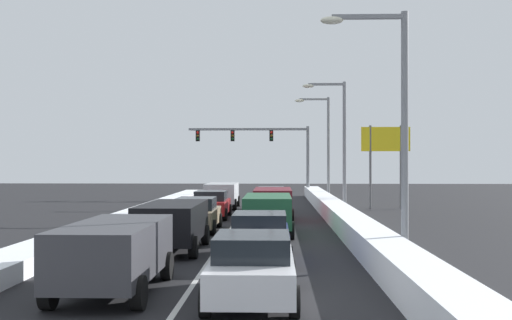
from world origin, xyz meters
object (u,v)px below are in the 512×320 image
at_px(suv_black_center_lane_second, 172,222).
at_px(traffic_light_gantry, 265,143).
at_px(sedan_white_right_lane_nearest, 253,267).
at_px(suv_maroon_right_lane_fourth, 273,201).
at_px(suv_green_right_lane_third, 268,211).
at_px(roadside_sign_right, 386,148).
at_px(sedan_navy_right_lane_second, 260,236).
at_px(street_lamp_right_far, 324,139).
at_px(suv_silver_center_lane_fifth, 222,193).
at_px(sedan_tan_center_lane_third, 196,214).
at_px(street_lamp_right_near, 392,112).
at_px(sedan_gray_right_lane_fifth, 271,198).
at_px(street_lamp_right_mid, 338,134).
at_px(sedan_red_center_lane_fourth, 211,204).
at_px(suv_charcoal_center_lane_nearest, 114,250).

relative_size(suv_black_center_lane_second, traffic_light_gantry, 0.46).
distance_m(sedan_white_right_lane_nearest, suv_maroon_right_lane_fourth, 19.29).
height_order(suv_green_right_lane_third, roadside_sign_right, roadside_sign_right).
xyz_separation_m(sedan_navy_right_lane_second, street_lamp_right_far, (4.13, 27.64, 4.04)).
relative_size(sedan_white_right_lane_nearest, suv_silver_center_lane_fifth, 0.92).
distance_m(sedan_tan_center_lane_third, roadside_sign_right, 17.46).
height_order(suv_maroon_right_lane_fourth, street_lamp_right_near, street_lamp_right_near).
height_order(suv_green_right_lane_third, suv_black_center_lane_second, same).
xyz_separation_m(sedan_gray_right_lane_fifth, roadside_sign_right, (7.53, 1.44, 3.25)).
distance_m(suv_maroon_right_lane_fourth, street_lamp_right_mid, 7.17).
distance_m(suv_black_center_lane_second, traffic_light_gantry, 33.14).
relative_size(sedan_red_center_lane_fourth, street_lamp_right_near, 0.59).
height_order(suv_charcoal_center_lane_nearest, sedan_red_center_lane_fourth, suv_charcoal_center_lane_nearest).
relative_size(suv_green_right_lane_third, sedan_red_center_lane_fourth, 1.09).
height_order(suv_silver_center_lane_fifth, street_lamp_right_near, street_lamp_right_near).
height_order(suv_green_right_lane_third, street_lamp_right_far, street_lamp_right_far).
xyz_separation_m(traffic_light_gantry, street_lamp_right_far, (4.54, -7.08, 0.08)).
bearing_deg(sedan_red_center_lane_fourth, roadside_sign_right, 32.73).
height_order(suv_maroon_right_lane_fourth, roadside_sign_right, roadside_sign_right).
bearing_deg(suv_silver_center_lane_fifth, suv_maroon_right_lane_fourth, -67.32).
distance_m(suv_maroon_right_lane_fourth, sedan_red_center_lane_fourth, 3.56).
bearing_deg(street_lamp_right_mid, suv_silver_center_lane_fifth, 154.30).
bearing_deg(street_lamp_right_near, sedan_navy_right_lane_second, 169.68).
bearing_deg(sedan_red_center_lane_fourth, sedan_tan_center_lane_third, -89.99).
bearing_deg(sedan_gray_right_lane_fifth, traffic_light_gantry, 92.38).
bearing_deg(sedan_gray_right_lane_fifth, street_lamp_right_near, -79.56).
distance_m(suv_green_right_lane_third, street_lamp_right_mid, 12.61).
bearing_deg(street_lamp_right_far, sedan_tan_center_lane_third, -110.26).
height_order(suv_charcoal_center_lane_nearest, street_lamp_right_mid, street_lamp_right_mid).
height_order(suv_black_center_lane_second, street_lamp_right_near, street_lamp_right_near).
height_order(sedan_gray_right_lane_fifth, roadside_sign_right, roadside_sign_right).
xyz_separation_m(suv_green_right_lane_third, traffic_light_gantry, (-0.57, 27.84, 3.71)).
bearing_deg(suv_green_right_lane_third, roadside_sign_right, 62.60).
height_order(sedan_navy_right_lane_second, sedan_red_center_lane_fourth, same).
height_order(sedan_white_right_lane_nearest, street_lamp_right_near, street_lamp_right_near).
bearing_deg(street_lamp_right_far, roadside_sign_right, -59.65).
xyz_separation_m(sedan_gray_right_lane_fifth, suv_charcoal_center_lane_nearest, (-3.52, -25.07, 0.25)).
bearing_deg(roadside_sign_right, suv_green_right_lane_third, -117.40).
bearing_deg(sedan_white_right_lane_nearest, suv_charcoal_center_lane_nearest, 167.72).
distance_m(sedan_navy_right_lane_second, sedan_gray_right_lane_fifth, 20.05).
xyz_separation_m(suv_black_center_lane_second, street_lamp_right_mid, (7.40, 16.28, 3.77)).
relative_size(street_lamp_right_near, street_lamp_right_far, 0.96).
bearing_deg(suv_black_center_lane_second, sedan_navy_right_lane_second, -31.55).
height_order(sedan_navy_right_lane_second, suv_charcoal_center_lane_nearest, suv_charcoal_center_lane_nearest).
height_order(suv_maroon_right_lane_fourth, suv_charcoal_center_lane_nearest, same).
bearing_deg(traffic_light_gantry, sedan_gray_right_lane_fifth, -87.62).
xyz_separation_m(sedan_tan_center_lane_third, street_lamp_right_far, (7.19, 19.48, 4.04)).
bearing_deg(suv_black_center_lane_second, sedan_gray_right_lane_fifth, 79.70).
xyz_separation_m(suv_green_right_lane_third, street_lamp_right_mid, (4.14, 11.30, 3.77)).
xyz_separation_m(suv_charcoal_center_lane_nearest, street_lamp_right_far, (7.45, 32.67, 3.79)).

